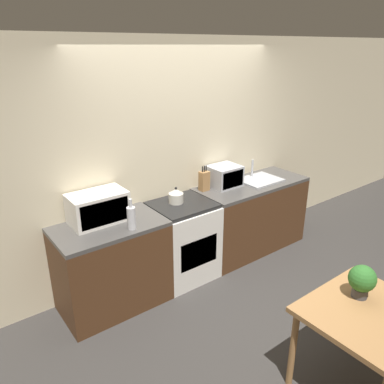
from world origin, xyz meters
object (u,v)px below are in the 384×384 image
object	(u,v)px
kettle	(176,196)
dining_table	(368,322)
stove_range	(182,240)
bottle	(131,217)
microwave	(98,208)
toaster_oven	(225,176)

from	to	relation	value
kettle	dining_table	world-z (taller)	kettle
stove_range	kettle	xyz separation A→B (m)	(-0.04, 0.06, 0.53)
bottle	dining_table	xyz separation A→B (m)	(0.88, -1.87, -0.38)
kettle	microwave	world-z (taller)	microwave
stove_range	toaster_oven	distance (m)	0.94
stove_range	bottle	xyz separation A→B (m)	(-0.72, -0.20, 0.57)
toaster_oven	kettle	bearing A→B (deg)	-174.70
microwave	toaster_oven	xyz separation A→B (m)	(1.62, 0.01, -0.02)
kettle	toaster_oven	distance (m)	0.77
kettle	toaster_oven	xyz separation A→B (m)	(0.76, 0.07, 0.05)
toaster_oven	dining_table	xyz separation A→B (m)	(-0.56, -2.20, -0.39)
kettle	toaster_oven	size ratio (longest dim) A/B	0.50
bottle	dining_table	distance (m)	2.10
kettle	stove_range	bearing A→B (deg)	-58.71
kettle	dining_table	size ratio (longest dim) A/B	0.21
stove_range	bottle	size ratio (longest dim) A/B	3.03
microwave	bottle	distance (m)	0.37
microwave	bottle	size ratio (longest dim) A/B	1.82
kettle	microwave	bearing A→B (deg)	175.80
microwave	toaster_oven	world-z (taller)	microwave
kettle	dining_table	distance (m)	2.16
kettle	bottle	world-z (taller)	bottle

